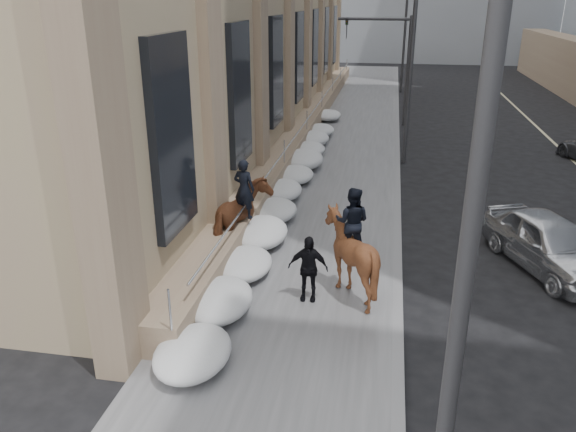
# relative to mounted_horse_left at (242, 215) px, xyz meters

# --- Properties ---
(ground) EXTENTS (140.00, 140.00, 0.00)m
(ground) POSITION_rel_mounted_horse_left_xyz_m (1.84, -3.62, -1.16)
(ground) COLOR black
(ground) RESTS_ON ground
(sidewalk) EXTENTS (5.00, 80.00, 0.12)m
(sidewalk) POSITION_rel_mounted_horse_left_xyz_m (1.84, 6.38, -1.10)
(sidewalk) COLOR #525254
(sidewalk) RESTS_ON ground
(curb) EXTENTS (0.24, 80.00, 0.12)m
(curb) POSITION_rel_mounted_horse_left_xyz_m (4.46, 6.38, -1.10)
(curb) COLOR slate
(curb) RESTS_ON ground
(streetlight_near) EXTENTS (1.71, 0.24, 8.00)m
(streetlight_near) POSITION_rel_mounted_horse_left_xyz_m (4.58, -9.62, 3.42)
(streetlight_near) COLOR #2D2D30
(streetlight_near) RESTS_ON ground
(streetlight_mid) EXTENTS (1.71, 0.24, 8.00)m
(streetlight_mid) POSITION_rel_mounted_horse_left_xyz_m (4.58, 10.38, 3.42)
(streetlight_mid) COLOR #2D2D30
(streetlight_mid) RESTS_ON ground
(streetlight_far) EXTENTS (1.71, 0.24, 8.00)m
(streetlight_far) POSITION_rel_mounted_horse_left_xyz_m (4.58, 30.38, 3.42)
(streetlight_far) COLOR #2D2D30
(streetlight_far) RESTS_ON ground
(traffic_signal) EXTENTS (4.10, 0.22, 6.00)m
(traffic_signal) POSITION_rel_mounted_horse_left_xyz_m (3.92, 18.38, 2.84)
(traffic_signal) COLOR #2D2D30
(traffic_signal) RESTS_ON ground
(snow_bank) EXTENTS (1.70, 18.10, 0.76)m
(snow_bank) POSITION_rel_mounted_horse_left_xyz_m (0.42, 4.48, -0.69)
(snow_bank) COLOR silver
(snow_bank) RESTS_ON sidewalk
(mounted_horse_left) EXTENTS (1.54, 2.47, 2.63)m
(mounted_horse_left) POSITION_rel_mounted_horse_left_xyz_m (0.00, 0.00, 0.00)
(mounted_horse_left) COLOR #4F2A17
(mounted_horse_left) RESTS_ON sidewalk
(mounted_horse_right) EXTENTS (1.86, 2.05, 2.69)m
(mounted_horse_right) POSITION_rel_mounted_horse_left_xyz_m (3.25, -2.11, 0.09)
(mounted_horse_right) COLOR #482614
(mounted_horse_right) RESTS_ON sidewalk
(pedestrian) EXTENTS (0.97, 0.43, 1.64)m
(pedestrian) POSITION_rel_mounted_horse_left_xyz_m (2.30, -2.60, -0.22)
(pedestrian) COLOR black
(pedestrian) RESTS_ON sidewalk
(car_silver) EXTENTS (3.34, 4.80, 1.52)m
(car_silver) POSITION_rel_mounted_horse_left_xyz_m (8.45, 0.43, -0.40)
(car_silver) COLOR #B3B5BB
(car_silver) RESTS_ON ground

